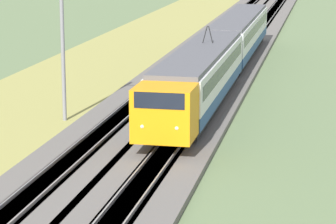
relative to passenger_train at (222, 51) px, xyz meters
name	(u,v)px	position (x,y,z in m)	size (l,w,h in m)	color
ballast_main	(169,77)	(0.67, 4.02, -2.12)	(240.00, 4.40, 0.30)	#605B56
ballast_adjacent	(223,78)	(0.67, 0.00, -2.12)	(240.00, 4.40, 0.30)	#605B56
track_main	(169,76)	(0.67, 4.02, -2.11)	(240.00, 1.57, 0.45)	#4C4238
track_adjacent	(223,78)	(0.67, 0.00, -2.11)	(240.00, 1.57, 0.45)	#4C4238
grass_verge	(79,74)	(0.67, 10.94, -2.21)	(240.00, 9.64, 0.12)	#99934C
passenger_train	(222,51)	(0.00, 0.00, 0.00)	(42.31, 2.97, 4.87)	orange
catenary_mast_mid	(63,40)	(-14.05, 7.04, 2.47)	(0.22, 2.56, 9.19)	slate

